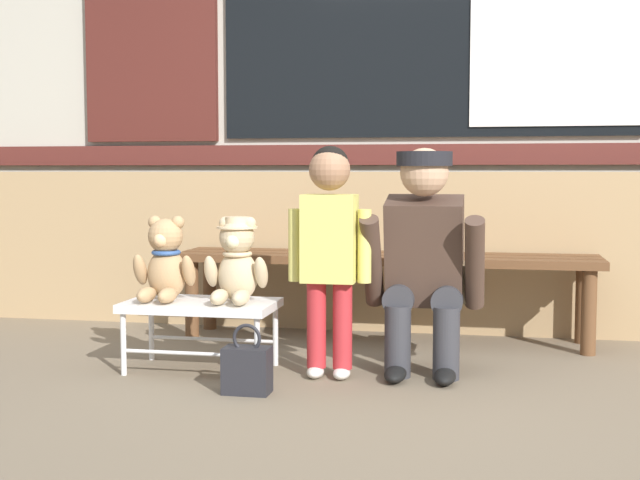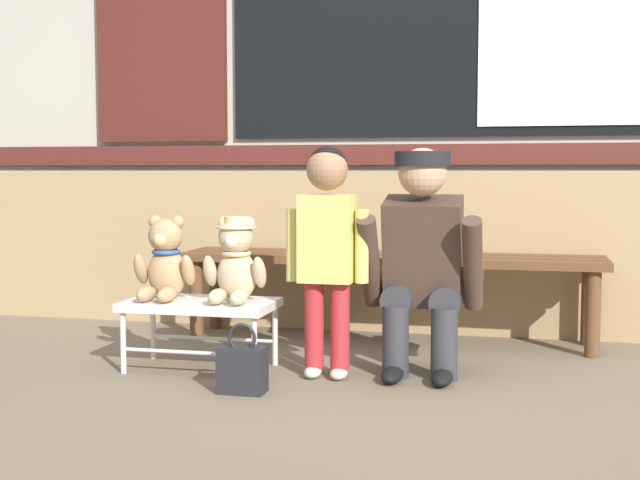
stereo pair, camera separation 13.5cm
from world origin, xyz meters
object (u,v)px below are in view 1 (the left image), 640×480
at_px(child_standing, 330,235).
at_px(adult_crouching, 426,261).
at_px(teddy_bear_with_hat, 237,262).
at_px(small_display_bench, 201,309).
at_px(handbag_on_ground, 247,369).
at_px(teddy_bear_plain, 165,262).
at_px(wooden_bench_long, 385,267).

distance_m(child_standing, adult_crouching, 0.43).
height_order(teddy_bear_with_hat, adult_crouching, adult_crouching).
xyz_separation_m(teddy_bear_with_hat, child_standing, (0.40, -0.02, 0.12)).
distance_m(small_display_bench, handbag_on_ground, 0.48).
distance_m(small_display_bench, adult_crouching, 0.98).
xyz_separation_m(adult_crouching, handbag_on_ground, (-0.65, -0.46, -0.38)).
bearing_deg(handbag_on_ground, teddy_bear_with_hat, 112.83).
bearing_deg(handbag_on_ground, teddy_bear_plain, 144.22).
relative_size(teddy_bear_with_hat, child_standing, 0.38).
bearing_deg(wooden_bench_long, handbag_on_ground, -109.46).
relative_size(teddy_bear_plain, handbag_on_ground, 1.34).
bearing_deg(child_standing, adult_crouching, 20.90).
bearing_deg(wooden_bench_long, child_standing, -99.24).
bearing_deg(handbag_on_ground, small_display_bench, 132.26).
xyz_separation_m(wooden_bench_long, teddy_bear_with_hat, (-0.53, -0.78, 0.10)).
bearing_deg(adult_crouching, teddy_bear_plain, -173.38).
height_order(small_display_bench, handbag_on_ground, small_display_bench).
bearing_deg(teddy_bear_plain, handbag_on_ground, -35.78).
bearing_deg(adult_crouching, handbag_on_ground, -144.68).
xyz_separation_m(wooden_bench_long, adult_crouching, (0.25, -0.66, 0.11)).
bearing_deg(teddy_bear_with_hat, child_standing, -2.72).
height_order(wooden_bench_long, teddy_bear_with_hat, teddy_bear_with_hat).
bearing_deg(wooden_bench_long, small_display_bench, -131.45).
relative_size(small_display_bench, teddy_bear_with_hat, 1.76).
height_order(teddy_bear_plain, adult_crouching, adult_crouching).
distance_m(wooden_bench_long, adult_crouching, 0.71).
bearing_deg(teddy_bear_with_hat, teddy_bear_plain, -179.87).
bearing_deg(child_standing, handbag_on_ground, -130.13).
relative_size(child_standing, handbag_on_ground, 3.52).
bearing_deg(teddy_bear_with_hat, wooden_bench_long, 55.73).
height_order(teddy_bear_plain, teddy_bear_with_hat, same).
xyz_separation_m(teddy_bear_plain, adult_crouching, (1.11, 0.13, 0.02)).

